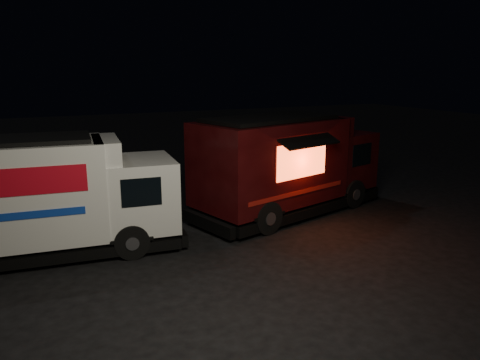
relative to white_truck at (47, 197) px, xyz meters
name	(u,v)px	position (x,y,z in m)	size (l,w,h in m)	color
ground	(199,264)	(3.19, -2.26, -1.53)	(80.00, 80.00, 0.00)	black
white_truck	(47,197)	(0.00, 0.00, 0.00)	(6.73, 2.30, 3.05)	silver
red_truck	(289,164)	(7.45, 0.56, 0.09)	(6.94, 2.55, 3.23)	#36090B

